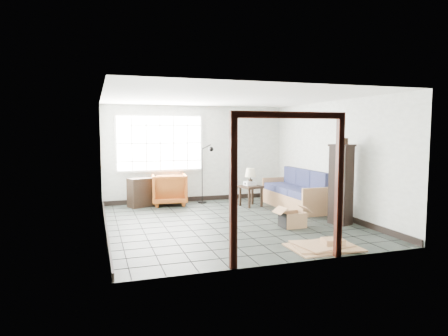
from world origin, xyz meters
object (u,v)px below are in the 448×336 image
object	(u,v)px
side_table	(251,189)
tall_shelf	(341,184)
armchair	(169,188)
futon_sofa	(298,194)

from	to	relation	value
side_table	tall_shelf	distance (m)	2.62
armchair	side_table	size ratio (longest dim) A/B	1.51
futon_sofa	tall_shelf	world-z (taller)	tall_shelf
futon_sofa	armchair	world-z (taller)	futon_sofa
armchair	tall_shelf	world-z (taller)	tall_shelf
armchair	futon_sofa	bearing A→B (deg)	160.72
side_table	tall_shelf	size ratio (longest dim) A/B	0.36
side_table	tall_shelf	bearing A→B (deg)	-66.36
armchair	tall_shelf	distance (m)	4.43
futon_sofa	armchair	distance (m)	3.31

